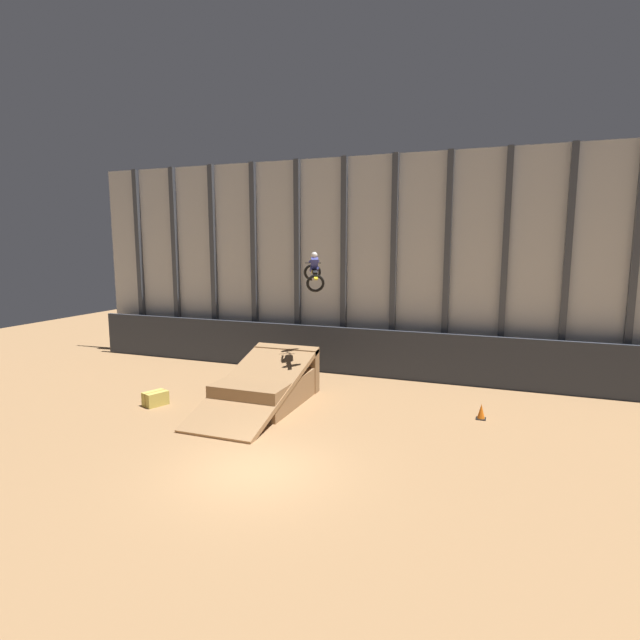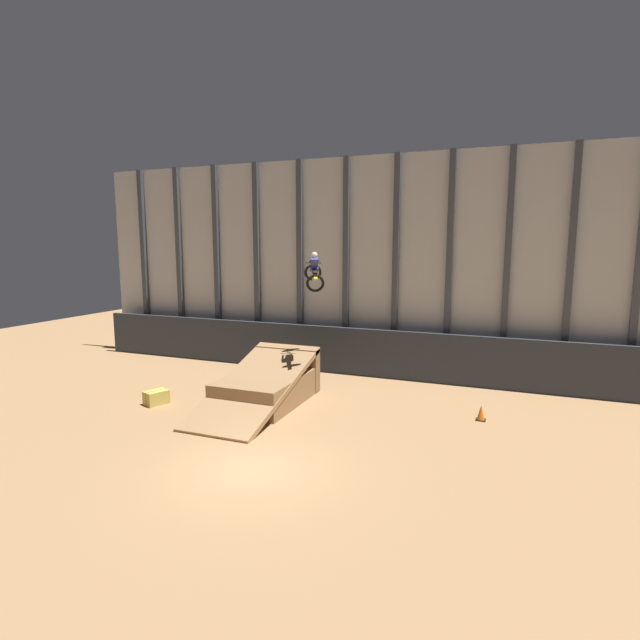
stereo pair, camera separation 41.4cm
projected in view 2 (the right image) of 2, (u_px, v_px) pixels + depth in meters
ground_plane at (252, 470)px, 14.35m from camera, size 60.00×60.00×0.00m
arena_back_wall at (371, 266)px, 24.74m from camera, size 32.00×0.40×10.69m
lower_barrier at (364, 353)px, 24.45m from camera, size 31.36×0.20×2.36m
dirt_ramp at (268, 385)px, 20.55m from camera, size 2.95×6.42×2.10m
rider_bike_solo at (314, 272)px, 20.22m from camera, size 1.38×1.85×1.62m
traffic_cone_near_ramp at (481, 413)px, 18.39m from camera, size 0.36×0.36×0.58m
hay_bale_trackside at (156, 397)px, 20.24m from camera, size 0.89×1.06×0.57m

